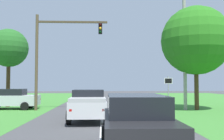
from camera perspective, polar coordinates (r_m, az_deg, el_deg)
name	(u,v)px	position (r m, az deg, el deg)	size (l,w,h in m)	color
ground_plane	(102,127)	(13.30, -2.30, -12.62)	(120.00, 120.00, 0.00)	#424244
red_suv_near	(136,124)	(7.99, 5.41, -11.91)	(2.19, 4.63, 1.87)	black
pickup_truck_lead	(88,104)	(15.74, -5.25, -7.58)	(2.38, 5.47, 1.86)	silver
traffic_light	(54,48)	(22.10, -12.72, 4.70)	(6.01, 0.40, 8.00)	brown
keep_moving_sign	(168,90)	(19.62, 12.40, -4.28)	(0.60, 0.09, 2.76)	gray
oak_tree_right	(196,41)	(23.15, 18.07, 6.21)	(5.86, 5.86, 8.80)	#4C351E
crossing_suv_far	(10,98)	(23.93, -21.69, -5.88)	(4.76, 2.14, 1.75)	silver
utility_pole_right	(185,48)	(22.73, 15.81, 4.68)	(0.28, 0.28, 10.42)	#9E998E
extra_tree_1	(9,48)	(26.55, -21.90, 4.48)	(3.64, 3.64, 7.43)	#4C351E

